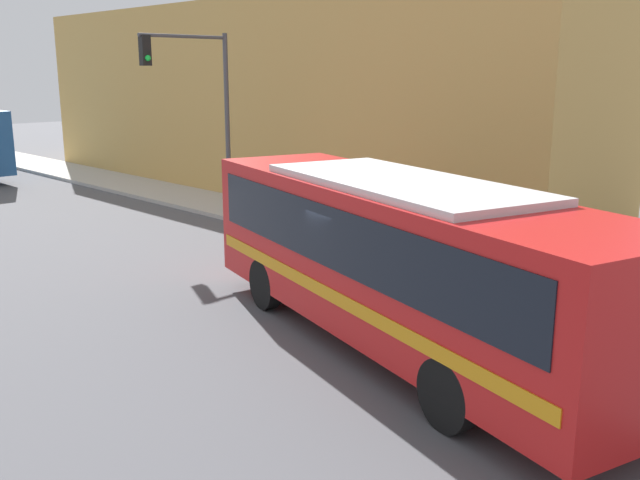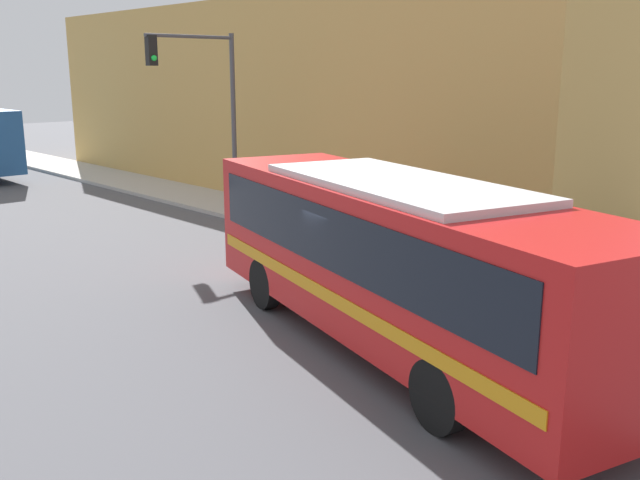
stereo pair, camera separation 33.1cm
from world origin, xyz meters
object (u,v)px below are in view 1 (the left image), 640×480
Objects in this scene: city_bus at (399,252)px; pedestrian_near_corner at (410,214)px; fire_hydrant at (412,241)px; parking_meter at (293,199)px; traffic_light_pole at (200,93)px.

pedestrian_near_corner is (6.00, 4.53, -0.81)m from city_bus.
fire_hydrant is 4.73m from parking_meter.
pedestrian_near_corner is (1.76, -7.35, -3.18)m from traffic_light_pole.
traffic_light_pole reaches higher than pedestrian_near_corner.
city_bus is 7.56m from pedestrian_near_corner.
city_bus is 6.33× the size of pedestrian_near_corner.
city_bus is 14.82× the size of fire_hydrant.
traffic_light_pole is at bearing 104.72° from parking_meter.
fire_hydrant is 0.12× the size of traffic_light_pole.
pedestrian_near_corner is at bearing -76.54° from traffic_light_pole.
fire_hydrant is 1.26m from pedestrian_near_corner.
traffic_light_pole reaches higher than parking_meter.
traffic_light_pole reaches higher than city_bus.
city_bus is 12.84m from traffic_light_pole.
fire_hydrant is (5.14, 3.75, -1.31)m from city_bus.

